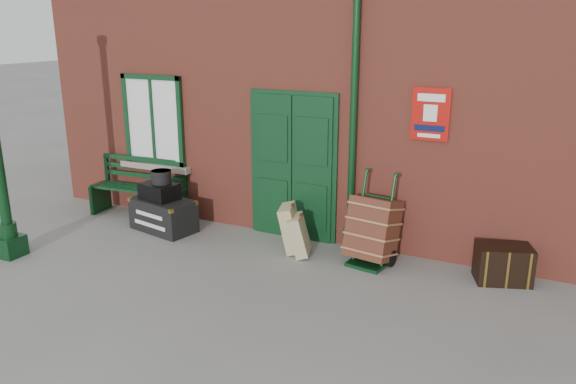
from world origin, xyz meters
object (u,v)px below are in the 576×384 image
Objects in this scene: dark_trunk at (503,264)px; porter_trolley at (373,230)px; houdini_trunk at (164,215)px; bench at (140,186)px.

porter_trolley is at bearing 166.21° from dark_trunk.
houdini_trunk is 5.12m from dark_trunk.
porter_trolley is (3.41, 0.22, 0.23)m from houdini_trunk.
houdini_trunk is (0.82, -0.44, -0.26)m from bench.
houdini_trunk is 1.54× the size of dark_trunk.
bench is 4.24m from porter_trolley.
dark_trunk is at bearing 14.80° from porter_trolley.
dark_trunk is (1.70, 0.17, -0.24)m from porter_trolley.
dark_trunk is (5.93, -0.05, -0.28)m from bench.
porter_trolley is (4.23, -0.22, -0.03)m from bench.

